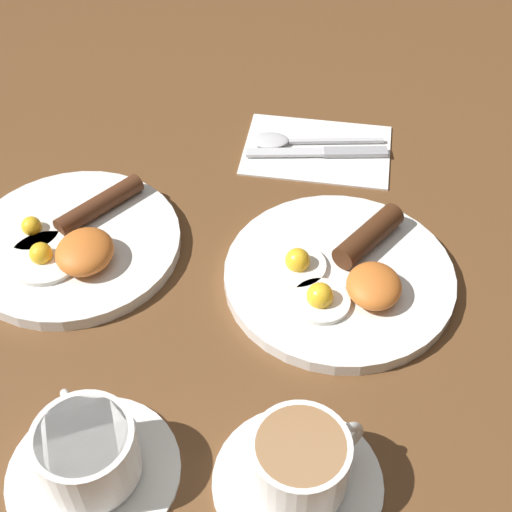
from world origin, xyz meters
TOP-DOWN VIEW (x-y plane):
  - ground_plane at (0.00, 0.00)m, footprint 3.00×3.00m
  - breakfast_plate_near at (-0.00, -0.00)m, footprint 0.25×0.25m
  - breakfast_plate_far at (0.01, 0.30)m, footprint 0.24×0.24m
  - teacup_near at (-0.24, 0.03)m, footprint 0.15×0.15m
  - teacup_far at (-0.25, 0.20)m, footprint 0.15×0.15m
  - napkin at (0.23, 0.04)m, footprint 0.14×0.20m
  - knife at (0.22, 0.02)m, footprint 0.04×0.18m
  - spoon at (0.23, 0.08)m, footprint 0.04×0.18m

SIDE VIEW (x-z plane):
  - ground_plane at x=0.00m, z-range 0.00..0.00m
  - napkin at x=0.23m, z-range 0.00..0.01m
  - knife at x=0.22m, z-range 0.00..0.01m
  - spoon at x=0.23m, z-range 0.00..0.01m
  - breakfast_plate_near at x=0.00m, z-range -0.01..0.03m
  - breakfast_plate_far at x=0.01m, z-range -0.01..0.04m
  - teacup_far at x=-0.25m, z-range 0.00..0.06m
  - teacup_near at x=-0.24m, z-range 0.00..0.06m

